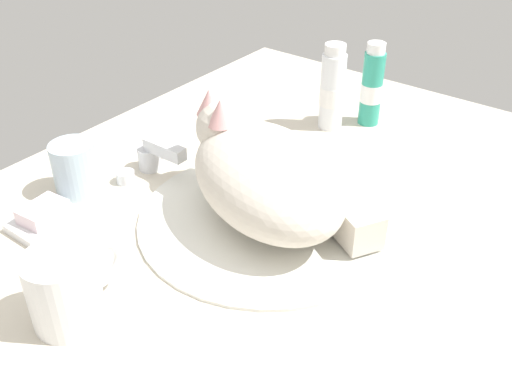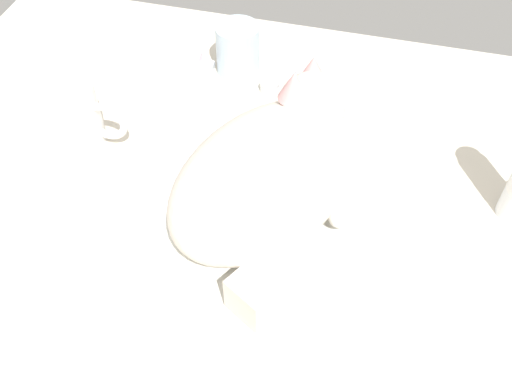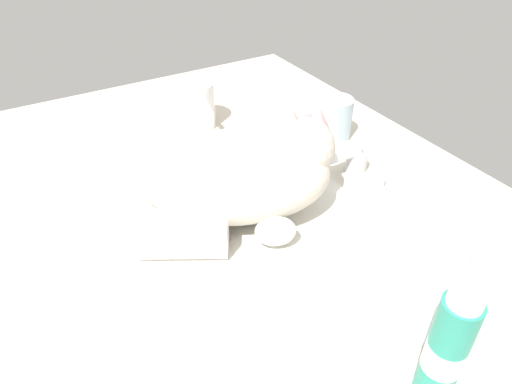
{
  "view_description": "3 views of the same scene",
  "coord_description": "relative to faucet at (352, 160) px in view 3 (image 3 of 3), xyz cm",
  "views": [
    {
      "loc": [
        -53.46,
        -38.83,
        48.62
      ],
      "look_at": [
        -0.95,
        1.15,
        4.72
      ],
      "focal_mm": 41.41,
      "sensor_mm": 36.0,
      "label": 1
    },
    {
      "loc": [
        10.07,
        -43.42,
        56.02
      ],
      "look_at": [
        -0.73,
        -1.95,
        6.15
      ],
      "focal_mm": 40.59,
      "sensor_mm": 36.0,
      "label": 2
    },
    {
      "loc": [
        48.97,
        -25.42,
        43.94
      ],
      "look_at": [
        1.76,
        2.36,
        4.11
      ],
      "focal_mm": 32.94,
      "sensor_mm": 36.0,
      "label": 3
    }
  ],
  "objects": [
    {
      "name": "faucet",
      "position": [
        0.0,
        0.0,
        0.0
      ],
      "size": [
        12.98,
        9.14,
        5.69
      ],
      "color": "silver",
      "rests_on": "ground_plane"
    },
    {
      "name": "soap_bar",
      "position": [
        -19.27,
        1.56,
        -0.17
      ],
      "size": [
        6.37,
        4.79,
        2.03
      ],
      "primitive_type": "cube",
      "rotation": [
        0.0,
        0.0,
        0.09
      ],
      "color": "silver",
      "rests_on": "soap_dish"
    },
    {
      "name": "mouthwash_bottle",
      "position": [
        35.09,
        -18.76,
        4.56
      ],
      "size": [
        3.78,
        3.78,
        14.84
      ],
      "color": "teal",
      "rests_on": "ground_plane"
    },
    {
      "name": "toothpaste_bottle",
      "position": [
        29.58,
        -14.04,
        4.7
      ],
      "size": [
        4.31,
        4.31,
        15.14
      ],
      "color": "white",
      "rests_on": "ground_plane"
    },
    {
      "name": "sink_basin",
      "position": [
        0.0,
        -21.91,
        -1.92
      ],
      "size": [
        35.65,
        35.65,
        0.93
      ],
      "primitive_type": "cylinder",
      "color": "silver",
      "rests_on": "ground_plane"
    },
    {
      "name": "soap_dish",
      "position": [
        -19.27,
        1.56,
        -1.78
      ],
      "size": [
        9.0,
        6.4,
        1.2
      ],
      "primitive_type": "cube",
      "color": "white",
      "rests_on": "ground_plane"
    },
    {
      "name": "coffee_mug",
      "position": [
        -28.17,
        -15.57,
        2.07
      ],
      "size": [
        12.15,
        7.96,
        8.91
      ],
      "color": "white",
      "rests_on": "ground_plane"
    },
    {
      "name": "rinse_cup",
      "position": [
        -11.0,
        4.71,
        1.56
      ],
      "size": [
        6.57,
        6.57,
        7.89
      ],
      "color": "silver",
      "rests_on": "ground_plane"
    },
    {
      "name": "ground_plane",
      "position": [
        0.0,
        -21.91,
        -3.88
      ],
      "size": [
        110.0,
        82.5,
        3.0
      ],
      "primitive_type": "cube",
      "color": "beige"
    },
    {
      "name": "cat",
      "position": [
        0.62,
        -21.17,
        4.64
      ],
      "size": [
        27.21,
        32.38,
        14.5
      ],
      "color": "beige",
      "rests_on": "sink_basin"
    }
  ]
}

